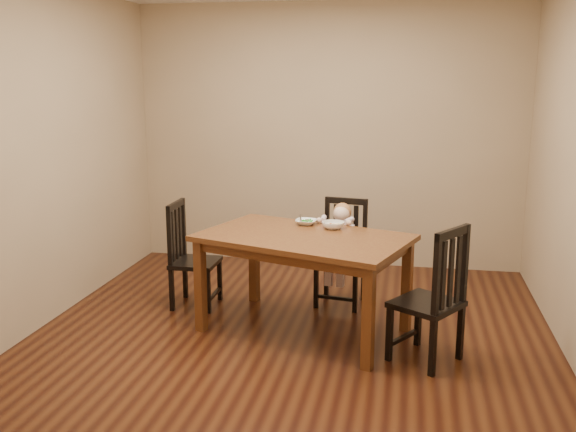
% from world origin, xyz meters
% --- Properties ---
extents(room, '(4.01, 4.01, 2.71)m').
position_xyz_m(room, '(0.00, 0.00, 1.35)').
color(room, '#44200E').
rests_on(room, ground).
extents(dining_table, '(1.76, 1.37, 0.78)m').
position_xyz_m(dining_table, '(0.07, 0.09, 0.68)').
color(dining_table, '#4F2212').
rests_on(dining_table, room).
extents(chair_child, '(0.45, 0.43, 0.92)m').
position_xyz_m(chair_child, '(0.30, 0.78, 0.44)').
color(chair_child, black).
rests_on(chair_child, room).
extents(chair_left, '(0.38, 0.40, 0.92)m').
position_xyz_m(chair_left, '(-0.99, 0.47, 0.44)').
color(chair_left, black).
rests_on(chair_left, room).
extents(chair_right, '(0.57, 0.58, 0.99)m').
position_xyz_m(chair_right, '(1.04, -0.31, 0.47)').
color(chair_right, black).
rests_on(chair_right, room).
extents(toddler, '(0.31, 0.37, 0.46)m').
position_xyz_m(toddler, '(0.29, 0.74, 0.56)').
color(toddler, silver).
rests_on(toddler, chair_child).
extents(bowl_peas, '(0.18, 0.18, 0.04)m').
position_xyz_m(bowl_peas, '(0.03, 0.44, 0.80)').
color(bowl_peas, white).
rests_on(bowl_peas, dining_table).
extents(bowl_veg, '(0.22, 0.22, 0.06)m').
position_xyz_m(bowl_veg, '(0.27, 0.34, 0.80)').
color(bowl_veg, white).
rests_on(bowl_veg, dining_table).
extents(fork, '(0.05, 0.13, 0.05)m').
position_xyz_m(fork, '(-0.01, 0.43, 0.82)').
color(fork, silver).
rests_on(fork, bowl_peas).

